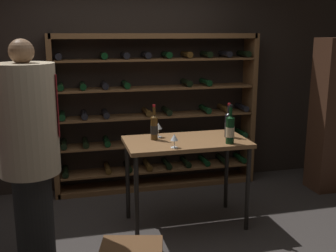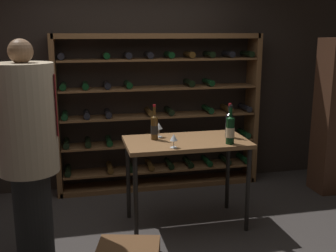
% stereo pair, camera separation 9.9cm
% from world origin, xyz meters
% --- Properties ---
extents(ground_plane, '(9.30, 9.30, 0.00)m').
position_xyz_m(ground_plane, '(0.00, 0.00, 0.00)').
color(ground_plane, '#383330').
extents(back_wall, '(5.99, 0.10, 2.98)m').
position_xyz_m(back_wall, '(0.00, 1.65, 1.49)').
color(back_wall, black).
rests_on(back_wall, ground).
extents(wine_rack, '(2.54, 0.32, 1.92)m').
position_xyz_m(wine_rack, '(0.33, 1.44, 0.95)').
color(wine_rack, brown).
rests_on(wine_rack, ground).
extents(tasting_table, '(1.21, 0.65, 0.90)m').
position_xyz_m(tasting_table, '(0.39, 0.33, 0.80)').
color(tasting_table, brown).
rests_on(tasting_table, ground).
extents(person_bystander_red_print, '(0.49, 0.48, 1.89)m').
position_xyz_m(person_bystander_red_print, '(-1.05, -0.07, 1.04)').
color(person_bystander_red_print, black).
rests_on(person_bystander_red_print, ground).
extents(display_cabinet, '(0.44, 0.36, 1.87)m').
position_xyz_m(display_cabinet, '(2.41, 0.84, 0.94)').
color(display_cabinet, '#4C2D1E').
rests_on(display_cabinet, ground).
extents(wine_bottle_amber_reserve, '(0.08, 0.08, 0.38)m').
position_xyz_m(wine_bottle_amber_reserve, '(0.76, 0.11, 1.03)').
color(wine_bottle_amber_reserve, black).
rests_on(wine_bottle_amber_reserve, tasting_table).
extents(wine_bottle_red_label, '(0.07, 0.07, 0.35)m').
position_xyz_m(wine_bottle_red_label, '(0.09, 0.43, 1.02)').
color(wine_bottle_red_label, '#4C3314').
rests_on(wine_bottle_red_label, tasting_table).
extents(wine_bottle_black_capsule, '(0.08, 0.08, 0.35)m').
position_xyz_m(wine_bottle_black_capsule, '(0.84, 0.35, 1.03)').
color(wine_bottle_black_capsule, black).
rests_on(wine_bottle_black_capsule, tasting_table).
extents(wine_glass_stemmed_right, '(0.07, 0.07, 0.15)m').
position_xyz_m(wine_glass_stemmed_right, '(0.15, 0.51, 1.00)').
color(wine_glass_stemmed_right, silver).
rests_on(wine_glass_stemmed_right, tasting_table).
extents(wine_glass_stemmed_center, '(0.07, 0.07, 0.13)m').
position_xyz_m(wine_glass_stemmed_center, '(0.20, 0.09, 0.99)').
color(wine_glass_stemmed_center, silver).
rests_on(wine_glass_stemmed_center, tasting_table).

